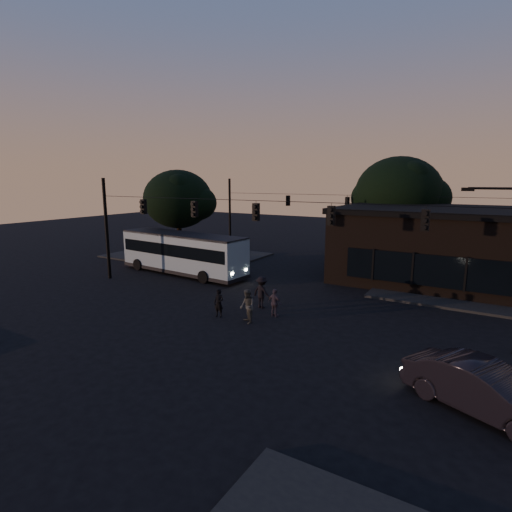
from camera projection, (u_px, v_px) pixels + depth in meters
The scene contains 14 objects.
ground at pixel (215, 326), 20.37m from camera, with size 120.00×120.00×0.00m, color black.
sidewalk_far_right at pixel (492, 293), 26.01m from camera, with size 14.00×10.00×0.15m, color black.
sidewalk_far_left at pixel (187, 255), 39.25m from camera, with size 14.00×10.00×0.15m, color black.
building at pixel (449, 245), 28.71m from camera, with size 15.40×10.41×5.40m.
tree_behind at pixel (398, 193), 35.66m from camera, with size 7.60×7.60×9.43m.
tree_left at pixel (178, 199), 37.38m from camera, with size 6.40×6.40×8.30m.
signal_rig_near at pixel (256, 231), 22.90m from camera, with size 26.24×0.30×7.50m.
signal_rig_far at pixel (347, 215), 36.39m from camera, with size 26.24×0.30×7.50m.
bus at pixel (182, 251), 31.51m from camera, with size 11.61×3.52×3.22m.
car at pixel (484, 389), 12.64m from camera, with size 1.73×4.97×1.64m, color black.
pedestrian_a at pixel (219, 303), 21.62m from camera, with size 0.57×0.37×1.56m, color black.
pedestrian_b at pixel (247, 306), 20.68m from camera, with size 0.87×0.68×1.80m, color #383933.
pedestrian_c at pixel (275, 303), 21.67m from camera, with size 0.91×0.38×1.55m, color #392E38.
pedestrian_d at pixel (262, 292), 23.16m from camera, with size 1.21×0.69×1.87m, color black.
Camera 1 is at (11.79, -15.47, 7.34)m, focal length 28.00 mm.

